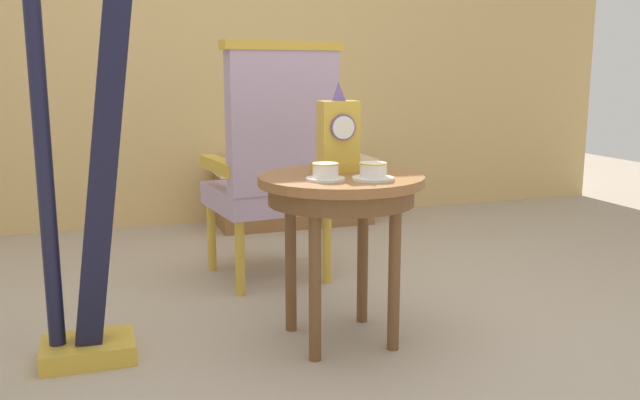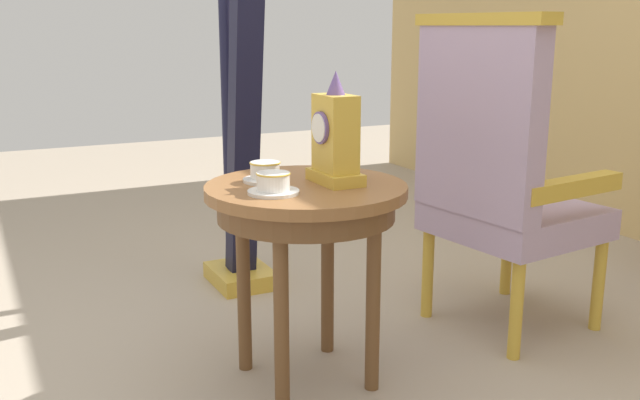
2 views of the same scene
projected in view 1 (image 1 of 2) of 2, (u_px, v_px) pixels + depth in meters
The scene contains 9 objects.
ground_plane at pixel (324, 339), 2.61m from camera, with size 10.00×10.00×0.00m, color tan.
wall_back at pixel (212, 10), 4.44m from camera, with size 6.00×0.10×2.80m, color tan.
side_table at pixel (341, 198), 2.51m from camera, with size 0.61×0.61×0.64m.
teacup_left at pixel (325, 172), 2.37m from camera, with size 0.14×0.14×0.06m.
teacup_right at pixel (373, 172), 2.39m from camera, with size 0.15×0.15×0.06m.
mantel_clock at pixel (338, 136), 2.56m from camera, with size 0.19×0.11×0.34m.
armchair at pixel (274, 161), 3.21m from camera, with size 0.60×0.59×1.14m.
harp at pixel (87, 169), 2.32m from camera, with size 0.40×0.24×1.70m.
window_bench at pixel (294, 191), 4.53m from camera, with size 1.05×0.40×0.44m.
Camera 1 is at (-0.80, -2.33, 1.02)m, focal length 38.33 mm.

